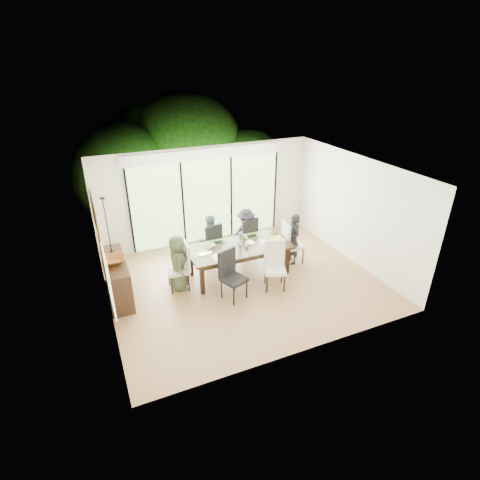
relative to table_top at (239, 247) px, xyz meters
name	(u,v)px	position (x,y,z in m)	size (l,w,h in m)	color
floor	(244,283)	(-0.04, -0.39, -0.74)	(6.00, 5.00, 0.01)	brown
ceiling	(245,170)	(-0.04, -0.39, 1.97)	(6.00, 5.00, 0.01)	white
wall_back	(207,195)	(-0.04, 2.12, 0.62)	(6.00, 0.02, 2.70)	silver
wall_front	(308,289)	(-0.04, -2.90, 0.62)	(6.00, 0.02, 2.70)	silver
wall_left	(101,257)	(-3.05, -0.39, 0.62)	(0.02, 5.00, 2.70)	white
wall_right	(355,210)	(2.97, -0.39, 0.62)	(0.02, 5.00, 2.70)	beige
glass_doors	(208,201)	(-0.04, 2.08, 0.47)	(4.20, 0.02, 2.30)	#598C3F
blinds_header	(206,154)	(-0.04, 2.07, 1.77)	(4.40, 0.06, 0.28)	white
mullion_a	(130,213)	(-2.14, 2.07, 0.47)	(0.05, 0.04, 2.30)	black
mullion_b	(183,205)	(-0.74, 2.07, 0.47)	(0.05, 0.04, 2.30)	black
mullion_c	(231,197)	(0.66, 2.07, 0.47)	(0.05, 0.04, 2.30)	black
mullion_d	(275,191)	(2.06, 2.07, 0.47)	(0.05, 0.04, 2.30)	black
side_window	(109,281)	(-3.01, -1.59, 0.77)	(0.02, 0.90, 1.00)	#8CAD7F
deck	(199,229)	(-0.04, 3.01, -0.78)	(6.00, 1.80, 0.10)	brown
rail_top	(191,203)	(-0.04, 3.81, -0.18)	(6.00, 0.08, 0.06)	brown
foliage_left	(125,174)	(-1.84, 4.81, 0.71)	(3.20, 3.20, 3.20)	#14380F
foliage_mid	(186,152)	(0.36, 5.41, 1.07)	(4.00, 4.00, 4.00)	#14380F
foliage_right	(243,167)	(2.16, 4.61, 0.53)	(2.80, 2.80, 2.80)	#14380F
foliage_far	(153,156)	(-0.64, 6.11, 0.89)	(3.60, 3.60, 3.60)	#14380F
table_top	(239,247)	(0.00, 0.00, 0.00)	(2.44, 1.12, 0.06)	black
table_apron	(239,251)	(0.00, 0.00, -0.09)	(2.24, 0.91, 0.10)	black
table_leg_fl	(202,280)	(-1.08, -0.43, -0.38)	(0.09, 0.09, 0.70)	black
table_leg_fr	(287,261)	(1.08, -0.43, -0.38)	(0.09, 0.09, 0.70)	black
table_leg_bl	(191,262)	(-1.08, 0.43, -0.38)	(0.09, 0.09, 0.70)	black
table_leg_br	(271,246)	(1.08, 0.43, -0.38)	(0.09, 0.09, 0.70)	black
chair_left_end	(178,267)	(-1.50, 0.00, -0.17)	(0.47, 0.47, 1.12)	silver
chair_right_end	(294,242)	(1.50, 0.00, -0.17)	(0.47, 0.47, 1.12)	beige
chair_far_left	(209,243)	(-0.45, 0.85, -0.17)	(0.47, 0.47, 1.12)	black
chair_far_right	(245,236)	(0.55, 0.85, -0.17)	(0.47, 0.47, 1.12)	black
chair_near_left	(234,276)	(-0.50, -0.87, -0.17)	(0.47, 0.47, 1.12)	black
chair_near_right	(275,266)	(0.50, -0.87, -0.17)	(0.47, 0.47, 1.12)	white
person_left_end	(178,263)	(-1.48, 0.00, -0.08)	(0.61, 0.38, 1.31)	#414D33
person_right_end	(293,239)	(1.48, 0.00, -0.08)	(0.61, 0.38, 1.31)	black
person_far_left	(209,239)	(-0.45, 0.83, -0.08)	(0.61, 0.38, 1.31)	slate
person_far_right	(246,233)	(0.55, 0.83, -0.08)	(0.61, 0.38, 1.31)	black
placemat_left	(201,254)	(-0.95, 0.00, 0.03)	(0.45, 0.33, 0.01)	#7CB23F
placemat_right	(275,239)	(0.95, 0.00, 0.03)	(0.45, 0.33, 0.01)	#98B440
placemat_far_l	(215,243)	(-0.45, 0.40, 0.03)	(0.45, 0.33, 0.01)	#90C345
placemat_far_r	(253,235)	(0.55, 0.40, 0.03)	(0.45, 0.33, 0.01)	#7CA239
placemat_paper	(222,256)	(-0.55, -0.30, 0.03)	(0.45, 0.33, 0.01)	white
tablet_far_l	(220,242)	(-0.35, 0.35, 0.04)	(0.26, 0.18, 0.01)	black
tablet_far_r	(252,236)	(0.50, 0.35, 0.04)	(0.24, 0.17, 0.01)	black
papers	(267,242)	(0.70, -0.05, 0.03)	(0.30, 0.22, 0.00)	white
platter_base	(222,256)	(-0.55, -0.30, 0.05)	(0.26, 0.26, 0.02)	white
platter_snacks	(222,255)	(-0.55, -0.30, 0.07)	(0.20, 0.20, 0.01)	#C48617
vase	(240,243)	(0.05, 0.05, 0.09)	(0.08, 0.08, 0.12)	silver
hyacinth_stems	(240,238)	(0.05, 0.05, 0.21)	(0.04, 0.04, 0.16)	#337226
hyacinth_blooms	(240,234)	(0.05, 0.05, 0.32)	(0.11, 0.11, 0.11)	#4E59C3
laptop	(206,255)	(-0.85, -0.10, 0.04)	(0.34, 0.22, 0.03)	silver
cup_a	(209,247)	(-0.70, 0.15, 0.08)	(0.13, 0.13, 0.10)	white
cup_b	(247,245)	(0.15, -0.10, 0.08)	(0.10, 0.10, 0.09)	white
cup_c	(267,237)	(0.80, 0.10, 0.08)	(0.13, 0.13, 0.10)	white
book	(248,243)	(0.25, 0.05, 0.04)	(0.17, 0.23, 0.02)	white
sideboard	(117,278)	(-2.80, 0.22, -0.28)	(0.45, 1.61, 0.91)	black
bowl	(114,260)	(-2.80, 0.12, 0.23)	(0.48, 0.48, 0.12)	brown
candlestick_base	(112,252)	(-2.80, 0.57, 0.19)	(0.10, 0.10, 0.04)	black
candlestick_shaft	(107,226)	(-2.80, 0.57, 0.83)	(0.02, 0.02, 1.26)	black
candlestick_pan	(102,198)	(-2.80, 0.57, 1.45)	(0.10, 0.10, 0.03)	black
candle	(102,195)	(-2.80, 0.57, 1.51)	(0.04, 0.04, 0.10)	silver
tapestry	(98,232)	(-3.01, 0.01, 0.97)	(0.02, 1.00, 1.50)	#9A4D16
art_frame	(92,207)	(-3.01, 1.31, 1.02)	(0.03, 0.55, 0.65)	black
art_canvas	(93,207)	(-2.99, 1.31, 1.02)	(0.01, 0.45, 0.55)	#1A534F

